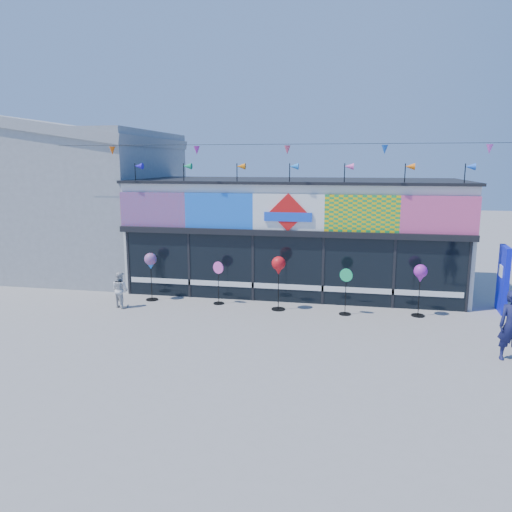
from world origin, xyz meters
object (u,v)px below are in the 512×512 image
(spinner_2, at_px, (279,267))
(spinner_3, at_px, (346,290))
(spinner_0, at_px, (151,263))
(spinner_1, at_px, (218,282))
(child, at_px, (120,290))
(blue_sign, at_px, (503,279))
(adult_man, at_px, (512,326))
(spinner_4, at_px, (420,275))

(spinner_2, bearing_deg, spinner_3, -2.80)
(spinner_0, distance_m, spinner_1, 2.48)
(child, bearing_deg, blue_sign, -146.27)
(spinner_1, bearing_deg, blue_sign, 5.72)
(spinner_0, distance_m, adult_man, 11.19)
(spinner_2, distance_m, child, 5.29)
(adult_man, height_order, child, adult_man)
(spinner_4, height_order, adult_man, adult_man)
(spinner_2, relative_size, spinner_3, 1.19)
(spinner_3, relative_size, spinner_4, 0.90)
(blue_sign, bearing_deg, adult_man, -98.30)
(spinner_2, relative_size, spinner_4, 1.08)
(spinner_0, bearing_deg, child, -123.13)
(spinner_1, distance_m, spinner_2, 2.21)
(spinner_3, height_order, adult_man, adult_man)
(spinner_0, bearing_deg, adult_man, -17.50)
(spinner_2, height_order, child, spinner_2)
(spinner_1, xyz_separation_m, adult_man, (8.25, -3.36, 0.09))
(spinner_0, xyz_separation_m, spinner_3, (6.66, -0.40, -0.55))
(spinner_0, height_order, spinner_1, spinner_0)
(blue_sign, xyz_separation_m, spinner_3, (-4.92, -1.32, -0.29))
(blue_sign, height_order, spinner_1, blue_sign)
(spinner_0, height_order, adult_man, adult_man)
(child, bearing_deg, spinner_4, -149.91)
(blue_sign, xyz_separation_m, spinner_4, (-2.67, -1.04, 0.25))
(spinner_4, height_order, child, spinner_4)
(spinner_4, bearing_deg, child, -174.65)
(adult_man, bearing_deg, spinner_1, 157.29)
(spinner_1, bearing_deg, spinner_3, -5.38)
(spinner_0, distance_m, spinner_2, 4.52)
(spinner_3, xyz_separation_m, adult_man, (4.00, -2.96, 0.08))
(adult_man, bearing_deg, spinner_0, 161.96)
(spinner_1, relative_size, spinner_3, 0.98)
(child, bearing_deg, spinner_0, -98.39)
(spinner_4, xyz_separation_m, child, (-9.57, -0.90, -0.72))
(spinner_0, bearing_deg, spinner_4, -0.80)
(spinner_2, relative_size, child, 1.47)
(blue_sign, distance_m, spinner_2, 7.18)
(spinner_1, bearing_deg, spinner_2, -8.01)
(spinner_2, relative_size, adult_man, 1.03)
(spinner_0, relative_size, adult_man, 0.97)
(blue_sign, height_order, adult_man, blue_sign)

